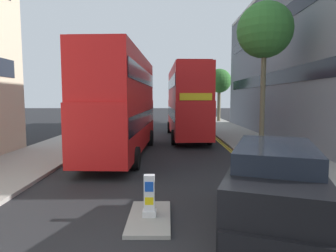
{
  "coord_description": "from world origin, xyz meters",
  "views": [
    {
      "loc": [
        0.49,
        -3.52,
        3.2
      ],
      "look_at": [
        0.5,
        11.0,
        1.8
      ],
      "focal_mm": 30.87,
      "sensor_mm": 36.0,
      "label": 1
    }
  ],
  "objects_px": {
    "keep_left_bollard": "(149,197)",
    "double_decker_bus_away": "(122,101)",
    "double_decker_bus_oncoming": "(186,100)",
    "taxi_minivan": "(274,191)"
  },
  "relations": [
    {
      "from": "taxi_minivan",
      "to": "double_decker_bus_oncoming",
      "type": "bearing_deg",
      "value": 93.31
    },
    {
      "from": "double_decker_bus_oncoming",
      "to": "taxi_minivan",
      "type": "bearing_deg",
      "value": -86.69
    },
    {
      "from": "double_decker_bus_oncoming",
      "to": "taxi_minivan",
      "type": "xyz_separation_m",
      "value": [
        0.96,
        -16.65,
        -1.96
      ]
    },
    {
      "from": "keep_left_bollard",
      "to": "double_decker_bus_oncoming",
      "type": "xyz_separation_m",
      "value": [
        1.98,
        15.76,
        2.42
      ]
    },
    {
      "from": "double_decker_bus_oncoming",
      "to": "taxi_minivan",
      "type": "height_order",
      "value": "double_decker_bus_oncoming"
    },
    {
      "from": "double_decker_bus_oncoming",
      "to": "taxi_minivan",
      "type": "distance_m",
      "value": 16.79
    },
    {
      "from": "double_decker_bus_away",
      "to": "taxi_minivan",
      "type": "distance_m",
      "value": 11.06
    },
    {
      "from": "keep_left_bollard",
      "to": "double_decker_bus_away",
      "type": "bearing_deg",
      "value": 103.25
    },
    {
      "from": "keep_left_bollard",
      "to": "double_decker_bus_oncoming",
      "type": "height_order",
      "value": "double_decker_bus_oncoming"
    },
    {
      "from": "double_decker_bus_away",
      "to": "keep_left_bollard",
      "type": "bearing_deg",
      "value": -76.75
    }
  ]
}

